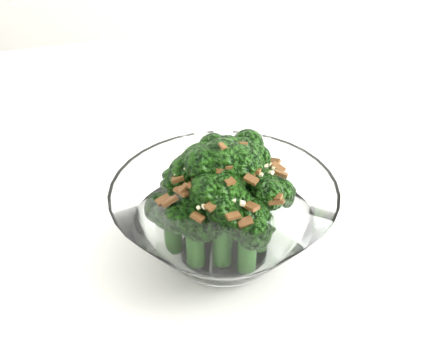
{
  "coord_description": "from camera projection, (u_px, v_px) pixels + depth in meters",
  "views": [
    {
      "loc": [
        -0.03,
        -0.62,
        1.12
      ],
      "look_at": [
        -0.06,
        -0.21,
        0.83
      ],
      "focal_mm": 50.0,
      "sensor_mm": 36.0,
      "label": 1
    }
  ],
  "objects": [
    {
      "name": "broccoli_dish",
      "position": [
        224.0,
        213.0,
        0.52
      ],
      "size": [
        0.19,
        0.19,
        0.12
      ],
      "color": "white",
      "rests_on": "table"
    },
    {
      "name": "table",
      "position": [
        159.0,
        239.0,
        0.67
      ],
      "size": [
        1.42,
        1.2,
        0.75
      ],
      "color": "white",
      "rests_on": "ground"
    }
  ]
}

